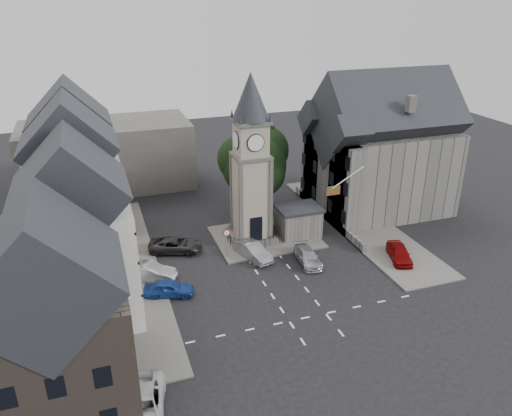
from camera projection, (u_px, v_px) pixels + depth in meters
name	position (u px, v px, depth m)	size (l,w,h in m)	color
ground	(281.00, 281.00, 42.38)	(120.00, 120.00, 0.00)	black
pavement_west	(124.00, 270.00, 43.84)	(6.00, 30.00, 0.14)	#595651
pavement_east	(358.00, 222.00, 52.85)	(6.00, 26.00, 0.14)	#595651
central_island	(265.00, 237.00, 49.73)	(10.00, 8.00, 0.16)	#595651
road_markings	(308.00, 317.00, 37.61)	(20.00, 8.00, 0.01)	silver
clock_tower	(251.00, 162.00, 46.06)	(4.86, 4.86, 16.25)	#4C4944
stone_shelter	(298.00, 221.00, 49.69)	(4.30, 3.30, 3.08)	#5B5954
town_tree	(254.00, 156.00, 51.46)	(7.20, 7.20, 10.80)	black
warning_sign_post	(227.00, 237.00, 45.33)	(0.70, 0.19, 2.85)	black
terrace_pink	(76.00, 168.00, 49.02)	(8.10, 7.60, 12.80)	pink
terrace_cream	(77.00, 198.00, 42.08)	(8.10, 7.60, 12.80)	beige
terrace_tudor	(79.00, 244.00, 35.30)	(8.10, 7.60, 12.00)	silver
building_sw_stone	(55.00, 333.00, 27.39)	(8.60, 7.60, 10.40)	#4C4139
backdrop_west	(108.00, 155.00, 61.50)	(20.00, 10.00, 8.00)	#4C4944
east_building	(379.00, 155.00, 54.04)	(14.40, 11.40, 12.60)	#5B5954
east_boundary_wall	(326.00, 215.00, 53.60)	(0.40, 16.00, 0.90)	#5B5954
flagpole	(348.00, 177.00, 45.42)	(3.68, 0.10, 2.74)	white
car_west_blue	(169.00, 288.00, 40.03)	(1.60, 3.97, 1.35)	navy
car_west_silver	(149.00, 272.00, 42.25)	(1.57, 4.50, 1.48)	#94969B
car_west_grey	(176.00, 245.00, 46.81)	(2.30, 4.98, 1.38)	#27272A
car_island_silver	(253.00, 251.00, 45.69)	(1.54, 4.42, 1.46)	gray
car_island_east	(308.00, 257.00, 44.93)	(1.72, 4.23, 1.23)	#A9AAB1
car_east_red	(399.00, 253.00, 45.34)	(1.69, 4.20, 1.43)	maroon
van_sw_white	(142.00, 408.00, 28.45)	(2.59, 5.62, 1.56)	silver
pedestrian	(357.00, 219.00, 51.95)	(0.54, 0.36, 1.49)	#AC9B8F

